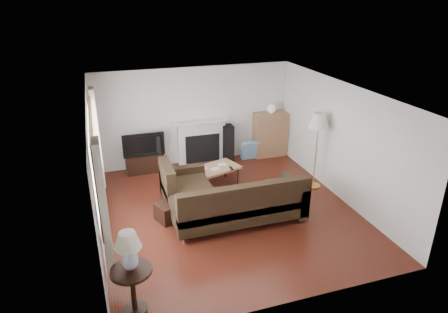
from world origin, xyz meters
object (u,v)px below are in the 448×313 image
object	(u,v)px
bookshelf	(270,134)
floor_lamp	(316,151)
tv_stand	(145,163)
sectional_sofa	(239,201)
side_table	(133,290)
coffee_table	(214,177)

from	to	relation	value
bookshelf	floor_lamp	distance (m)	2.09
tv_stand	sectional_sofa	world-z (taller)	sectional_sofa
sectional_sofa	side_table	distance (m)	2.84
bookshelf	side_table	world-z (taller)	bookshelf
floor_lamp	coffee_table	bearing A→B (deg)	161.30
bookshelf	coffee_table	distance (m)	2.42
tv_stand	sectional_sofa	bearing A→B (deg)	-63.98
sectional_sofa	coffee_table	bearing A→B (deg)	90.74
floor_lamp	side_table	world-z (taller)	floor_lamp
bookshelf	floor_lamp	xyz separation A→B (m)	(0.19, -2.06, 0.28)
bookshelf	side_table	distance (m)	6.31
bookshelf	side_table	bearing A→B (deg)	-131.54
tv_stand	side_table	bearing A→B (deg)	-99.43
bookshelf	sectional_sofa	bearing A→B (deg)	-123.90
sectional_sofa	tv_stand	bearing A→B (deg)	116.02
bookshelf	floor_lamp	bearing A→B (deg)	-84.83
side_table	coffee_table	bearing A→B (deg)	57.19
bookshelf	sectional_sofa	size ratio (longest dim) A/B	0.43
sectional_sofa	floor_lamp	xyz separation A→B (m)	(2.16, 0.87, 0.43)
tv_stand	coffee_table	size ratio (longest dim) A/B	0.78
tv_stand	bookshelf	size ratio (longest dim) A/B	0.76
side_table	tv_stand	bearing A→B (deg)	80.57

